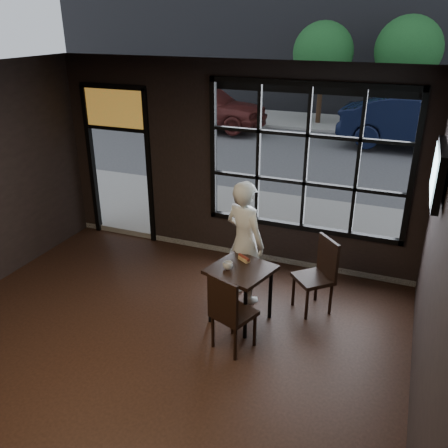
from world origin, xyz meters
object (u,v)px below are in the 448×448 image
at_px(cafe_table, 240,294).
at_px(man, 245,242).
at_px(navy_car, 422,122).
at_px(chair_near, 234,311).

height_order(cafe_table, man, man).
bearing_deg(cafe_table, man, 121.05).
relative_size(cafe_table, navy_car, 0.17).
height_order(chair_near, navy_car, navy_car).
bearing_deg(navy_car, chair_near, 172.75).
bearing_deg(man, navy_car, -78.73).
height_order(chair_near, man, man).
distance_m(chair_near, man, 1.19).
xyz_separation_m(man, navy_car, (2.16, 9.67, -0.01)).
xyz_separation_m(chair_near, man, (-0.26, 1.10, 0.37)).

